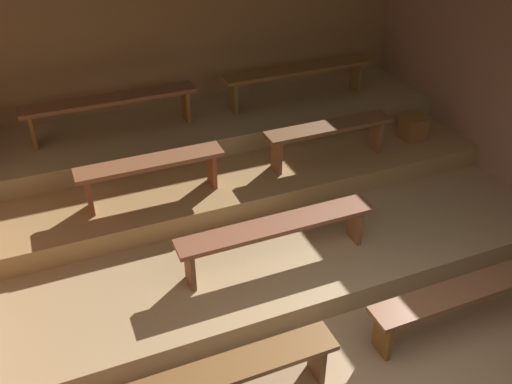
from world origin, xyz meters
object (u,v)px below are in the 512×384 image
Objects in this scene: bench_floor_right at (474,292)px; bench_middle_right at (329,132)px; bench_upper_left at (110,104)px; wooden_crate_middle at (413,128)px; bench_floor_left at (209,380)px; bench_lower_center at (277,230)px; bench_middle_left at (151,168)px; bench_upper_right at (298,74)px.

bench_middle_right reaches higher than bench_floor_right.
bench_upper_left is at bearing 124.34° from bench_floor_right.
bench_middle_right reaches higher than wooden_crate_middle.
bench_lower_center is at bearing 47.67° from bench_floor_left.
bench_floor_left is 1.00× the size of bench_floor_right.
bench_lower_center is at bearing -134.74° from bench_middle_right.
bench_upper_left is (-0.18, 1.29, 0.27)m from bench_middle_left.
bench_lower_center is 0.97× the size of bench_upper_left.
bench_middle_left is at bearing -152.35° from bench_upper_right.
bench_middle_left is at bearing 133.56° from bench_floor_right.
bench_floor_left is at bearing -124.34° from bench_upper_right.
wooden_crate_middle reaches higher than bench_floor_left.
bench_middle_right is 1.33m from bench_upper_right.
bench_middle_left is at bearing -81.87° from bench_upper_left.
wooden_crate_middle is at bearing 27.29° from bench_lower_center.
bench_middle_left is 5.42× the size of wooden_crate_middle.
bench_middle_right is (-0.20, 2.59, 0.51)m from bench_floor_right.
bench_middle_right is at bearing 45.26° from bench_lower_center.
bench_upper_right is at bearing 81.87° from bench_middle_right.
bench_middle_left is (-2.47, 2.59, 0.51)m from bench_floor_right.
bench_upper_left and bench_upper_right have the same top height.
wooden_crate_middle is (1.19, -1.21, -0.51)m from bench_upper_right.
bench_upper_left is at bearing 98.13° from bench_middle_left.
bench_floor_right is 1.04× the size of bench_lower_center.
bench_floor_right is 3.96m from bench_upper_right.
bench_upper_right reaches higher than wooden_crate_middle.
bench_upper_right reaches higher than bench_floor_left.
bench_middle_right is (1.29, 1.30, 0.25)m from bench_lower_center.
bench_upper_left is at bearing 114.28° from bench_lower_center.
wooden_crate_middle reaches higher than bench_lower_center.
bench_lower_center is 1.28× the size of bench_middle_right.
wooden_crate_middle is (3.84, 2.67, 0.27)m from bench_floor_left.
bench_upper_left reaches higher than wooden_crate_middle.
bench_middle_left is 2.27m from bench_middle_right.
bench_floor_left is 1.33× the size of bench_middle_right.
bench_middle_left is 2.78m from bench_upper_right.
bench_middle_right is at bearing 94.37° from bench_floor_right.
bench_floor_right is 7.21× the size of wooden_crate_middle.
bench_middle_left is 0.76× the size of bench_upper_left.
bench_floor_left is 4.76m from bench_upper_right.
bench_middle_left is 1.00× the size of bench_middle_right.
bench_middle_right is at bearing -177.00° from wooden_crate_middle.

